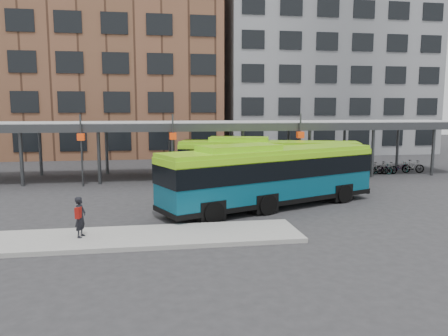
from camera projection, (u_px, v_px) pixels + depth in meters
ground at (246, 216)px, 20.96m from camera, size 120.00×120.00×0.00m
boarding_island at (125, 238)px, 17.15m from camera, size 14.00×3.00×0.18m
canopy at (210, 125)px, 33.02m from camera, size 40.00×6.53×4.80m
building_brick at (101, 57)px, 49.22m from camera, size 26.00×14.00×22.00m
building_grey at (320, 69)px, 53.45m from camera, size 24.00×14.00×20.00m
bus_front at (271, 174)px, 22.66m from camera, size 12.26×7.10×3.37m
bus_rear at (267, 160)px, 29.26m from camera, size 12.04×5.72×3.26m
pedestrian at (80, 217)px, 16.87m from camera, size 0.51×0.67×1.59m
bike_rack at (379, 168)px, 34.70m from camera, size 7.05×1.66×1.06m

